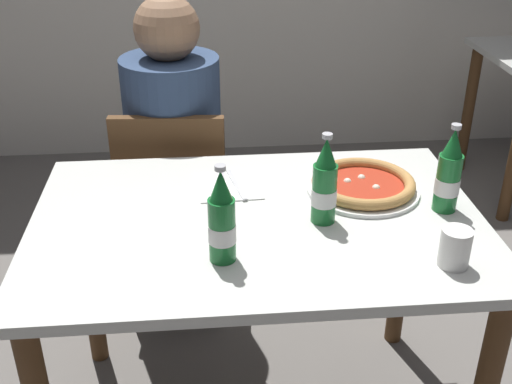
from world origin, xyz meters
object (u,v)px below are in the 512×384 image
object	(u,v)px
beer_bottle_center	(449,175)
napkin_with_cutlery	(230,186)
dining_table_main	(258,253)
beer_bottle_right	(222,221)
beer_bottle_left	(325,185)
chair_behind_table	(176,200)
paper_cup	(455,248)
diner_seated	(176,169)
pizza_margherita_near	(363,185)

from	to	relation	value
beer_bottle_center	napkin_with_cutlery	world-z (taller)	beer_bottle_center
dining_table_main	beer_bottle_right	size ratio (longest dim) A/B	4.86
beer_bottle_left	napkin_with_cutlery	size ratio (longest dim) A/B	1.30
chair_behind_table	beer_bottle_left	bearing A→B (deg)	127.71
napkin_with_cutlery	beer_bottle_right	bearing A→B (deg)	-95.51
beer_bottle_right	paper_cup	world-z (taller)	beer_bottle_right
dining_table_main	diner_seated	bearing A→B (deg)	110.04
beer_bottle_left	paper_cup	distance (m)	0.36
diner_seated	pizza_margherita_near	bearing A→B (deg)	-44.22
pizza_margherita_near	beer_bottle_left	world-z (taller)	beer_bottle_left
beer_bottle_center	diner_seated	bearing A→B (deg)	138.54
pizza_margherita_near	beer_bottle_center	world-z (taller)	beer_bottle_center
beer_bottle_left	beer_bottle_center	distance (m)	0.34
beer_bottle_center	chair_behind_table	bearing A→B (deg)	140.99
dining_table_main	beer_bottle_right	world-z (taller)	beer_bottle_right
pizza_margherita_near	beer_bottle_center	size ratio (longest dim) A/B	1.30
napkin_with_cutlery	paper_cup	xyz separation A→B (m)	(0.50, -0.44, 0.04)
diner_seated	beer_bottle_right	world-z (taller)	diner_seated
chair_behind_table	diner_seated	size ratio (longest dim) A/B	0.70
dining_table_main	beer_bottle_right	distance (m)	0.30
diner_seated	beer_bottle_right	size ratio (longest dim) A/B	4.89
beer_bottle_left	beer_bottle_right	size ratio (longest dim) A/B	1.00
dining_table_main	pizza_margherita_near	distance (m)	0.36
beer_bottle_center	beer_bottle_right	bearing A→B (deg)	-162.95
chair_behind_table	pizza_margherita_near	xyz separation A→B (m)	(0.56, -0.49, 0.29)
diner_seated	napkin_with_cutlery	size ratio (longest dim) A/B	6.38
dining_table_main	pizza_margherita_near	size ratio (longest dim) A/B	3.74
dining_table_main	napkin_with_cutlery	size ratio (longest dim) A/B	6.33
diner_seated	beer_bottle_right	distance (m)	0.90
chair_behind_table	beer_bottle_right	size ratio (longest dim) A/B	3.44
beer_bottle_right	paper_cup	bearing A→B (deg)	-7.76
dining_table_main	paper_cup	bearing A→B (deg)	-30.92
chair_behind_table	napkin_with_cutlery	bearing A→B (deg)	117.74
paper_cup	dining_table_main	bearing A→B (deg)	149.08
beer_bottle_right	napkin_with_cutlery	world-z (taller)	beer_bottle_right
beer_bottle_center	beer_bottle_left	bearing A→B (deg)	-174.94
beer_bottle_center	napkin_with_cutlery	bearing A→B (deg)	162.31
dining_table_main	pizza_margherita_near	xyz separation A→B (m)	(0.31, 0.12, 0.13)
diner_seated	beer_bottle_center	world-z (taller)	diner_seated
diner_seated	beer_bottle_center	bearing A→B (deg)	-41.46
dining_table_main	paper_cup	xyz separation A→B (m)	(0.43, -0.26, 0.16)
beer_bottle_right	beer_bottle_center	bearing A→B (deg)	17.05
chair_behind_table	napkin_with_cutlery	world-z (taller)	chair_behind_table
beer_bottle_center	paper_cup	world-z (taller)	beer_bottle_center
diner_seated	paper_cup	world-z (taller)	diner_seated
beer_bottle_left	beer_bottle_center	bearing A→B (deg)	5.06
dining_table_main	paper_cup	world-z (taller)	paper_cup
pizza_margherita_near	beer_bottle_left	xyz separation A→B (m)	(-0.14, -0.15, 0.08)
beer_bottle_left	chair_behind_table	bearing A→B (deg)	122.96
pizza_margherita_near	napkin_with_cutlery	bearing A→B (deg)	170.94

